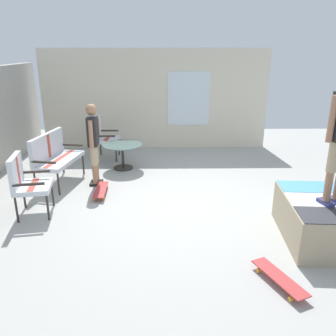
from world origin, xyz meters
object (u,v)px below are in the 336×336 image
(skate_ramp, at_px, (323,219))
(patio_table, at_px, (123,151))
(skateboard_by_bench, at_px, (101,190))
(skateboard_spare, at_px, (279,278))
(patio_chair_by_wall, at_px, (25,180))
(patio_chair_near_house, at_px, (103,134))
(person_watching, at_px, (93,139))
(patio_bench, at_px, (54,154))

(skate_ramp, bearing_deg, patio_table, 45.52)
(patio_table, bearing_deg, skateboard_by_bench, 169.81)
(patio_table, relative_size, skateboard_spare, 1.10)
(patio_chair_by_wall, bearing_deg, patio_chair_near_house, -13.52)
(patio_table, distance_m, person_watching, 1.18)
(patio_chair_by_wall, distance_m, patio_table, 2.65)
(person_watching, xyz_separation_m, skateboard_by_bench, (-0.52, -0.18, -0.85))
(patio_chair_near_house, bearing_deg, person_watching, -175.90)
(patio_bench, bearing_deg, skate_ramp, -117.02)
(skate_ramp, distance_m, patio_bench, 5.02)
(patio_bench, relative_size, patio_chair_by_wall, 1.30)
(patio_chair_by_wall, height_order, skateboard_spare, patio_chair_by_wall)
(patio_chair_near_house, relative_size, skateboard_by_bench, 1.26)
(person_watching, height_order, skateboard_by_bench, person_watching)
(patio_bench, height_order, patio_chair_near_house, same)
(patio_chair_near_house, height_order, patio_chair_by_wall, same)
(patio_chair_by_wall, height_order, skateboard_by_bench, patio_chair_by_wall)
(patio_table, bearing_deg, patio_chair_near_house, 35.90)
(patio_table, xyz_separation_m, skateboard_by_bench, (-1.48, 0.27, -0.32))
(patio_chair_by_wall, relative_size, person_watching, 0.63)
(patio_chair_by_wall, bearing_deg, person_watching, -32.95)
(patio_table, bearing_deg, skateboard_spare, -151.50)
(skate_ramp, xyz_separation_m, patio_bench, (2.28, 4.47, 0.31))
(skate_ramp, relative_size, patio_chair_by_wall, 1.87)
(person_watching, bearing_deg, patio_chair_by_wall, 147.05)
(skate_ramp, relative_size, patio_table, 2.12)
(patio_chair_by_wall, bearing_deg, patio_bench, -1.34)
(patio_chair_by_wall, height_order, person_watching, person_watching)
(patio_bench, bearing_deg, patio_chair_near_house, -23.29)
(patio_chair_by_wall, bearing_deg, patio_table, -29.72)
(patio_chair_near_house, bearing_deg, patio_table, -144.10)
(patio_chair_near_house, bearing_deg, skateboard_spare, -150.24)
(skateboard_by_bench, relative_size, skateboard_spare, 0.99)
(skateboard_spare, bearing_deg, patio_chair_near_house, 29.76)
(patio_table, height_order, skateboard_by_bench, patio_table)
(patio_bench, bearing_deg, person_watching, -96.92)
(patio_chair_near_house, xyz_separation_m, person_watching, (-1.74, -0.13, 0.32))
(skateboard_by_bench, bearing_deg, patio_table, -10.19)
(skate_ramp, height_order, patio_chair_by_wall, patio_chair_by_wall)
(skateboard_by_bench, height_order, skateboard_spare, same)
(patio_bench, height_order, skateboard_spare, patio_bench)
(skate_ramp, distance_m, person_watching, 4.28)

